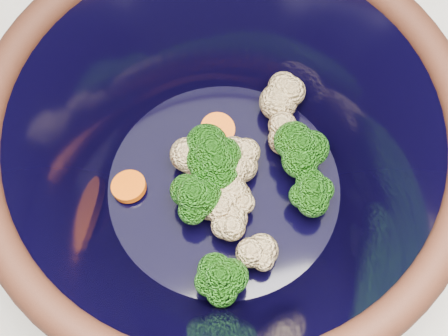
{
  "coord_description": "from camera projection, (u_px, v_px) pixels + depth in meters",
  "views": [
    {
      "loc": [
        -0.05,
        -0.28,
        1.42
      ],
      "look_at": [
        0.01,
        -0.09,
        0.97
      ],
      "focal_mm": 50.0,
      "sensor_mm": 36.0,
      "label": 1
    }
  ],
  "objects": [
    {
      "name": "ground",
      "position": [
        211.0,
        311.0,
        1.41
      ],
      "size": [
        3.0,
        3.0,
        0.0
      ],
      "primitive_type": "plane",
      "color": "#9E7A54",
      "rests_on": "ground"
    },
    {
      "name": "counter",
      "position": [
        205.0,
        255.0,
        1.0
      ],
      "size": [
        1.2,
        1.2,
        0.9
      ],
      "primitive_type": "cube",
      "color": "silver",
      "rests_on": "ground"
    },
    {
      "name": "mixing_bowl",
      "position": [
        224.0,
        160.0,
        0.48
      ],
      "size": [
        0.35,
        0.35,
        0.15
      ],
      "rotation": [
        0.0,
        0.0,
        -0.02
      ],
      "color": "black",
      "rests_on": "counter"
    },
    {
      "name": "vegetable_pile",
      "position": [
        237.0,
        177.0,
        0.5
      ],
      "size": [
        0.18,
        0.17,
        0.05
      ],
      "color": "#608442",
      "rests_on": "mixing_bowl"
    }
  ]
}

